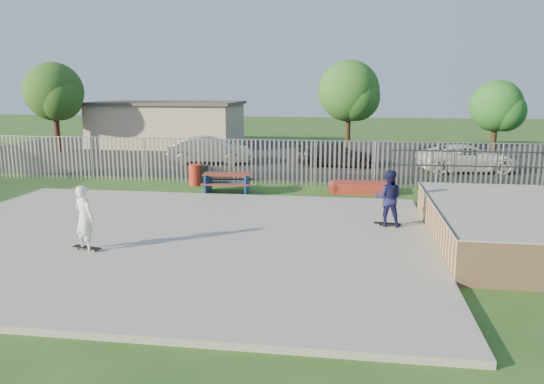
# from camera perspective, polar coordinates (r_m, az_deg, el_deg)

# --- Properties ---
(ground) EXTENTS (120.00, 120.00, 0.00)m
(ground) POSITION_cam_1_polar(r_m,az_deg,el_deg) (15.52, -11.31, -5.13)
(ground) COLOR #26521C
(ground) RESTS_ON ground
(concrete_slab) EXTENTS (15.00, 12.00, 0.15)m
(concrete_slab) POSITION_cam_1_polar(r_m,az_deg,el_deg) (15.50, -11.33, -4.87)
(concrete_slab) COLOR gray
(concrete_slab) RESTS_ON ground
(quarter_pipe) EXTENTS (5.50, 7.05, 2.19)m
(quarter_pipe) POSITION_cam_1_polar(r_m,az_deg,el_deg) (16.09, 23.92, -3.27)
(quarter_pipe) COLOR tan
(quarter_pipe) RESTS_ON ground
(fence) EXTENTS (26.04, 16.02, 2.00)m
(fence) POSITION_cam_1_polar(r_m,az_deg,el_deg) (19.32, -4.06, 1.37)
(fence) COLOR gray
(fence) RESTS_ON ground
(picnic_table) EXTENTS (2.07, 1.76, 0.82)m
(picnic_table) POSITION_cam_1_polar(r_m,az_deg,el_deg) (21.82, -4.81, 0.97)
(picnic_table) COLOR maroon
(picnic_table) RESTS_ON ground
(funbox) EXTENTS (2.18, 1.11, 0.43)m
(funbox) POSITION_cam_1_polar(r_m,az_deg,el_deg) (22.13, 9.50, 0.47)
(funbox) COLOR maroon
(funbox) RESTS_ON ground
(trash_bin_red) EXTENTS (0.56, 0.56, 0.94)m
(trash_bin_red) POSITION_cam_1_polar(r_m,az_deg,el_deg) (23.65, -8.26, 1.83)
(trash_bin_red) COLOR #A12818
(trash_bin_red) RESTS_ON ground
(trash_bin_grey) EXTENTS (0.53, 0.53, 0.89)m
(trash_bin_grey) POSITION_cam_1_polar(r_m,az_deg,el_deg) (23.75, -7.48, 1.83)
(trash_bin_grey) COLOR black
(trash_bin_grey) RESTS_ON ground
(parking_lot) EXTENTS (40.00, 18.00, 0.02)m
(parking_lot) POSITION_cam_1_polar(r_m,az_deg,el_deg) (33.66, -0.38, 4.00)
(parking_lot) COLOR black
(parking_lot) RESTS_ON ground
(car_silver) EXTENTS (4.70, 2.02, 1.50)m
(car_silver) POSITION_cam_1_polar(r_m,az_deg,el_deg) (30.03, -6.72, 4.49)
(car_silver) COLOR #A0A0A4
(car_silver) RESTS_ON parking_lot
(car_dark) EXTENTS (4.35, 1.82, 1.25)m
(car_dark) POSITION_cam_1_polar(r_m,az_deg,el_deg) (29.14, 6.87, 4.02)
(car_dark) COLOR black
(car_dark) RESTS_ON parking_lot
(car_white) EXTENTS (5.25, 3.01, 1.38)m
(car_white) POSITION_cam_1_polar(r_m,az_deg,el_deg) (28.72, 20.29, 3.41)
(car_white) COLOR white
(car_white) RESTS_ON parking_lot
(building) EXTENTS (10.40, 6.40, 3.20)m
(building) POSITION_cam_1_polar(r_m,az_deg,el_deg) (39.34, -11.14, 7.21)
(building) COLOR beige
(building) RESTS_ON ground
(tree_left) EXTENTS (3.78, 3.78, 5.83)m
(tree_left) POSITION_cam_1_polar(r_m,az_deg,el_deg) (37.93, -22.41, 9.93)
(tree_left) COLOR #45261B
(tree_left) RESTS_ON ground
(tree_mid) EXTENTS (3.84, 3.84, 5.92)m
(tree_mid) POSITION_cam_1_polar(r_m,az_deg,el_deg) (34.28, 8.27, 10.69)
(tree_mid) COLOR #3B2C17
(tree_mid) RESTS_ON ground
(tree_right) EXTENTS (3.04, 3.04, 4.69)m
(tree_right) POSITION_cam_1_polar(r_m,az_deg,el_deg) (34.24, 22.98, 8.51)
(tree_right) COLOR #392917
(tree_right) RESTS_ON ground
(skateboard_a) EXTENTS (0.82, 0.28, 0.08)m
(skateboard_a) POSITION_cam_1_polar(r_m,az_deg,el_deg) (16.61, 12.31, -3.40)
(skateboard_a) COLOR black
(skateboard_a) RESTS_ON concrete_slab
(skateboard_b) EXTENTS (0.82, 0.40, 0.08)m
(skateboard_b) POSITION_cam_1_polar(r_m,az_deg,el_deg) (14.70, -19.31, -5.74)
(skateboard_b) COLOR black
(skateboard_b) RESTS_ON concrete_slab
(skater_navy) EXTENTS (0.90, 0.73, 1.71)m
(skater_navy) POSITION_cam_1_polar(r_m,az_deg,el_deg) (16.43, 12.43, -0.64)
(skater_navy) COLOR #161846
(skater_navy) RESTS_ON concrete_slab
(skater_white) EXTENTS (0.74, 0.64, 1.71)m
(skater_white) POSITION_cam_1_polar(r_m,az_deg,el_deg) (14.49, -19.52, -2.65)
(skater_white) COLOR white
(skater_white) RESTS_ON concrete_slab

